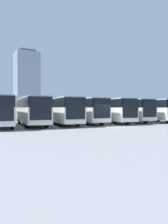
{
  "coord_description": "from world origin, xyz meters",
  "views": [
    {
      "loc": [
        13.93,
        20.38,
        2.1
      ],
      "look_at": [
        0.03,
        -5.75,
        1.57
      ],
      "focal_mm": 35.0,
      "sensor_mm": 36.0,
      "label": 1
    }
  ],
  "objects_px": {
    "bus_0": "(146,110)",
    "bus_4": "(60,110)",
    "bus_3": "(83,110)",
    "bus_1": "(125,110)",
    "bus_5": "(31,110)",
    "bus_2": "(107,110)",
    "bus_6": "(0,110)"
  },
  "relations": [
    {
      "from": "bus_0",
      "to": "bus_4",
      "type": "relative_size",
      "value": 1.0
    },
    {
      "from": "bus_5",
      "to": "bus_6",
      "type": "relative_size",
      "value": 1.0
    },
    {
      "from": "bus_2",
      "to": "bus_5",
      "type": "bearing_deg",
      "value": 4.05
    },
    {
      "from": "bus_0",
      "to": "bus_3",
      "type": "relative_size",
      "value": 1.0
    },
    {
      "from": "bus_0",
      "to": "bus_6",
      "type": "relative_size",
      "value": 1.0
    },
    {
      "from": "bus_6",
      "to": "bus_2",
      "type": "bearing_deg",
      "value": -174.96
    },
    {
      "from": "bus_0",
      "to": "bus_6",
      "type": "xyz_separation_m",
      "value": [
        21.59,
        -0.45,
        0.0
      ]
    },
    {
      "from": "bus_1",
      "to": "bus_5",
      "type": "xyz_separation_m",
      "value": [
        14.39,
        0.21,
        0.0
      ]
    },
    {
      "from": "bus_0",
      "to": "bus_3",
      "type": "xyz_separation_m",
      "value": [
        10.79,
        -0.91,
        0.0
      ]
    },
    {
      "from": "bus_1",
      "to": "bus_5",
      "type": "relative_size",
      "value": 1.0
    },
    {
      "from": "bus_4",
      "to": "bus_1",
      "type": "bearing_deg",
      "value": -171.92
    },
    {
      "from": "bus_2",
      "to": "bus_4",
      "type": "relative_size",
      "value": 1.0
    },
    {
      "from": "bus_1",
      "to": "bus_2",
      "type": "distance_m",
      "value": 3.63
    },
    {
      "from": "bus_1",
      "to": "bus_6",
      "type": "bearing_deg",
      "value": 6.75
    },
    {
      "from": "bus_6",
      "to": "bus_1",
      "type": "bearing_deg",
      "value": -173.25
    },
    {
      "from": "bus_5",
      "to": "bus_6",
      "type": "height_order",
      "value": "same"
    },
    {
      "from": "bus_2",
      "to": "bus_4",
      "type": "height_order",
      "value": "same"
    },
    {
      "from": "bus_4",
      "to": "bus_6",
      "type": "relative_size",
      "value": 1.0
    },
    {
      "from": "bus_0",
      "to": "bus_1",
      "type": "relative_size",
      "value": 1.0
    },
    {
      "from": "bus_2",
      "to": "bus_5",
      "type": "height_order",
      "value": "same"
    },
    {
      "from": "bus_2",
      "to": "bus_3",
      "type": "bearing_deg",
      "value": -3.91
    },
    {
      "from": "bus_3",
      "to": "bus_5",
      "type": "relative_size",
      "value": 1.0
    },
    {
      "from": "bus_0",
      "to": "bus_1",
      "type": "distance_m",
      "value": 3.69
    },
    {
      "from": "bus_5",
      "to": "bus_6",
      "type": "distance_m",
      "value": 3.6
    },
    {
      "from": "bus_0",
      "to": "bus_6",
      "type": "bearing_deg",
      "value": 4.4
    },
    {
      "from": "bus_1",
      "to": "bus_2",
      "type": "height_order",
      "value": "same"
    },
    {
      "from": "bus_3",
      "to": "bus_5",
      "type": "height_order",
      "value": "same"
    },
    {
      "from": "bus_1",
      "to": "bus_6",
      "type": "relative_size",
      "value": 1.0
    },
    {
      "from": "bus_4",
      "to": "bus_5",
      "type": "bearing_deg",
      "value": 1.51
    },
    {
      "from": "bus_2",
      "to": "bus_6",
      "type": "distance_m",
      "value": 14.39
    },
    {
      "from": "bus_2",
      "to": "bus_4",
      "type": "bearing_deg",
      "value": 5.32
    },
    {
      "from": "bus_4",
      "to": "bus_6",
      "type": "xyz_separation_m",
      "value": [
        7.2,
        -0.11,
        0.0
      ]
    }
  ]
}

